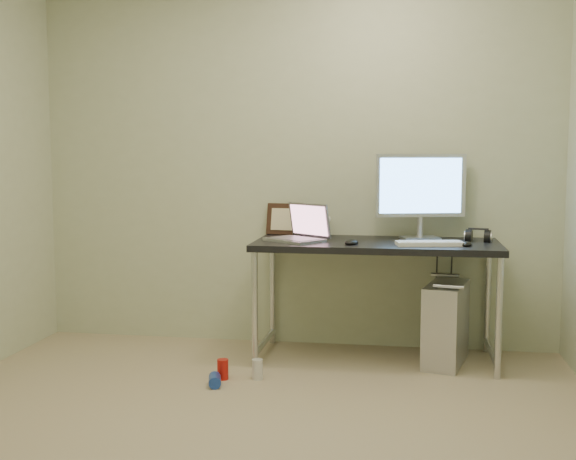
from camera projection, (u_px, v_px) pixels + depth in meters
The scene contains 17 objects.
floor at pixel (234, 441), 3.26m from camera, with size 3.50×3.50×0.00m, color tan.
wall_back at pixel (294, 160), 4.85m from camera, with size 3.50×0.02×2.50m, color beige.
desk at pixel (376, 255), 4.49m from camera, with size 1.51×0.66×0.75m.
tower_computer at pixel (446, 324), 4.44m from camera, with size 0.31×0.52×0.53m.
cable_a at pixel (436, 290), 4.73m from camera, with size 0.01×0.01×0.70m, color black.
cable_b at pixel (450, 295), 4.70m from camera, with size 0.01×0.01×0.72m, color black.
can_red at pixel (223, 369), 4.15m from camera, with size 0.06×0.06×0.12m, color red.
can_white at pixel (257, 369), 4.15m from camera, with size 0.06×0.06×0.12m, color silver.
can_blue at pixel (215, 380), 4.02m from camera, with size 0.07×0.07×0.12m, color #1E40A7.
laptop at pixel (300, 232), 4.53m from camera, with size 0.43×0.42×0.23m.
monitor at pixel (421, 189), 4.57m from camera, with size 0.57×0.23×0.54m.
keyboard at pixel (429, 243), 4.29m from camera, with size 0.39×0.13×0.02m, color white.
mouse_right at pixel (467, 243), 4.26m from camera, with size 0.06×0.10×0.03m, color black.
mouse_left at pixel (352, 241), 4.34m from camera, with size 0.08×0.12×0.04m, color black.
headphones at pixel (478, 237), 4.49m from camera, with size 0.17×0.10×0.10m.
picture_frame at pixel (286, 219), 4.85m from camera, with size 0.26×0.03×0.21m, color black.
webcam at pixel (327, 221), 4.78m from camera, with size 0.05×0.05×0.13m.
Camera 1 is at (0.75, -3.06, 1.29)m, focal length 45.00 mm.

